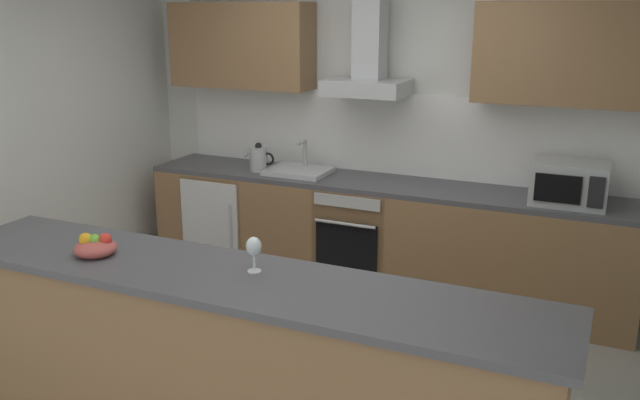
# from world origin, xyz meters

# --- Properties ---
(ground) EXTENTS (5.42, 4.72, 0.02)m
(ground) POSITION_xyz_m (0.00, 0.00, -0.01)
(ground) COLOR gray
(wall_back) EXTENTS (5.42, 0.12, 2.60)m
(wall_back) POSITION_xyz_m (0.00, 1.92, 1.30)
(wall_back) COLOR silver
(wall_back) RESTS_ON ground
(wall_left) EXTENTS (0.12, 4.72, 2.60)m
(wall_left) POSITION_xyz_m (-2.27, 0.00, 1.30)
(wall_left) COLOR silver
(wall_left) RESTS_ON ground
(backsplash_tile) EXTENTS (3.75, 0.02, 0.66)m
(backsplash_tile) POSITION_xyz_m (0.00, 1.85, 1.23)
(backsplash_tile) COLOR white
(counter_back) EXTENTS (3.89, 0.60, 0.90)m
(counter_back) POSITION_xyz_m (0.00, 1.54, 0.45)
(counter_back) COLOR olive
(counter_back) RESTS_ON ground
(counter_island) EXTENTS (3.25, 0.64, 0.98)m
(counter_island) POSITION_xyz_m (0.04, -0.75, 0.49)
(counter_island) COLOR olive
(counter_island) RESTS_ON ground
(upper_cabinets) EXTENTS (3.83, 0.32, 0.70)m
(upper_cabinets) POSITION_xyz_m (0.00, 1.69, 1.91)
(upper_cabinets) COLOR olive
(oven) EXTENTS (0.60, 0.62, 0.80)m
(oven) POSITION_xyz_m (-0.14, 1.51, 0.46)
(oven) COLOR slate
(oven) RESTS_ON ground
(refrigerator) EXTENTS (0.58, 0.60, 0.85)m
(refrigerator) POSITION_xyz_m (-1.39, 1.51, 0.43)
(refrigerator) COLOR white
(refrigerator) RESTS_ON ground
(microwave) EXTENTS (0.50, 0.38, 0.30)m
(microwave) POSITION_xyz_m (1.41, 1.48, 1.05)
(microwave) COLOR #B7BABC
(microwave) RESTS_ON counter_back
(sink) EXTENTS (0.50, 0.40, 0.26)m
(sink) POSITION_xyz_m (-0.69, 1.52, 0.93)
(sink) COLOR silver
(sink) RESTS_ON counter_back
(kettle) EXTENTS (0.29, 0.15, 0.24)m
(kettle) POSITION_xyz_m (-1.04, 1.48, 1.01)
(kettle) COLOR #B7BABC
(kettle) RESTS_ON counter_back
(range_hood) EXTENTS (0.62, 0.45, 0.72)m
(range_hood) POSITION_xyz_m (-0.14, 1.64, 1.79)
(range_hood) COLOR #B7BABC
(wine_glass) EXTENTS (0.08, 0.08, 0.18)m
(wine_glass) POSITION_xyz_m (0.14, -0.67, 1.10)
(wine_glass) COLOR silver
(wine_glass) RESTS_ON counter_island
(fruit_bowl) EXTENTS (0.22, 0.22, 0.13)m
(fruit_bowl) POSITION_xyz_m (-0.73, -0.80, 1.02)
(fruit_bowl) COLOR #B24C47
(fruit_bowl) RESTS_ON counter_island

